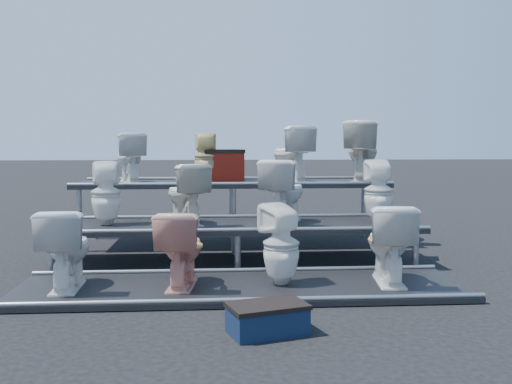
{
  "coord_description": "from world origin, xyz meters",
  "views": [
    {
      "loc": [
        -0.24,
        -6.59,
        1.4
      ],
      "look_at": [
        0.24,
        0.1,
        0.82
      ],
      "focal_mm": 40.0,
      "sensor_mm": 36.0,
      "label": 1
    }
  ],
  "objects": [
    {
      "name": "toilet_0",
      "position": [
        -1.61,
        -1.3,
        0.43
      ],
      "size": [
        0.44,
        0.74,
        0.74
      ],
      "primitive_type": "imported",
      "rotation": [
        0.0,
        0.0,
        3.18
      ],
      "color": "white",
      "rests_on": "tier_front"
    },
    {
      "name": "toilet_2",
      "position": [
        0.38,
        -1.3,
        0.44
      ],
      "size": [
        0.46,
        0.47,
        0.77
      ],
      "primitive_type": "imported",
      "rotation": [
        0.0,
        0.0,
        3.57
      ],
      "color": "white",
      "rests_on": "tier_front"
    },
    {
      "name": "step_stool",
      "position": [
        0.14,
        -2.52,
        0.1
      ],
      "size": [
        0.62,
        0.48,
        0.2
      ],
      "primitive_type": "cube",
      "rotation": [
        0.0,
        0.0,
        0.3
      ],
      "color": "#0F1B36",
      "rests_on": "ground"
    },
    {
      "name": "toilet_7",
      "position": [
        1.69,
        0.0,
        0.83
      ],
      "size": [
        0.37,
        0.37,
        0.74
      ],
      "primitive_type": "imported",
      "rotation": [
        0.0,
        0.0,
        3.05
      ],
      "color": "white",
      "rests_on": "tier_mid"
    },
    {
      "name": "toilet_1",
      "position": [
        -0.56,
        -1.3,
        0.42
      ],
      "size": [
        0.47,
        0.74,
        0.72
      ],
      "primitive_type": "imported",
      "rotation": [
        0.0,
        0.0,
        3.03
      ],
      "color": "#E7A18D",
      "rests_on": "tier_front"
    },
    {
      "name": "toilet_3",
      "position": [
        1.42,
        -1.3,
        0.44
      ],
      "size": [
        0.52,
        0.8,
        0.76
      ],
      "primitive_type": "imported",
      "rotation": [
        0.0,
        0.0,
        3.02
      ],
      "color": "white",
      "rests_on": "tier_front"
    },
    {
      "name": "tier_front",
      "position": [
        0.0,
        -1.3,
        0.03
      ],
      "size": [
        4.2,
        1.2,
        0.06
      ],
      "primitive_type": "cube",
      "color": "black",
      "rests_on": "ground"
    },
    {
      "name": "toilet_10",
      "position": [
        0.82,
        1.3,
        1.24
      ],
      "size": [
        0.64,
        0.85,
        0.77
      ],
      "primitive_type": "imported",
      "rotation": [
        0.0,
        0.0,
        3.47
      ],
      "color": "white",
      "rests_on": "tier_back"
    },
    {
      "name": "red_crate",
      "position": [
        -0.15,
        1.45,
        1.06
      ],
      "size": [
        0.64,
        0.56,
        0.4
      ],
      "primitive_type": "cube",
      "rotation": [
        0.0,
        0.0,
        0.23
      ],
      "color": "maroon",
      "rests_on": "tier_back"
    },
    {
      "name": "tier_back",
      "position": [
        0.0,
        1.3,
        0.43
      ],
      "size": [
        4.2,
        1.2,
        0.86
      ],
      "primitive_type": "cube",
      "color": "black",
      "rests_on": "ground"
    },
    {
      "name": "tier_mid",
      "position": [
        0.0,
        0.0,
        0.23
      ],
      "size": [
        4.2,
        1.2,
        0.46
      ],
      "primitive_type": "cube",
      "color": "black",
      "rests_on": "ground"
    },
    {
      "name": "toilet_5",
      "position": [
        -0.58,
        0.0,
        0.81
      ],
      "size": [
        0.63,
        0.79,
        0.7
      ],
      "primitive_type": "imported",
      "rotation": [
        0.0,
        0.0,
        3.54
      ],
      "color": "beige",
      "rests_on": "tier_mid"
    },
    {
      "name": "ground",
      "position": [
        0.0,
        0.0,
        0.0
      ],
      "size": [
        80.0,
        80.0,
        0.0
      ],
      "primitive_type": "plane",
      "color": "black",
      "rests_on": "ground"
    },
    {
      "name": "toilet_4",
      "position": [
        -1.49,
        0.0,
        0.83
      ],
      "size": [
        0.38,
        0.38,
        0.73
      ],
      "primitive_type": "imported",
      "rotation": [
        0.0,
        0.0,
        3.29
      ],
      "color": "white",
      "rests_on": "tier_mid"
    },
    {
      "name": "toilet_8",
      "position": [
        -1.4,
        1.3,
        1.19
      ],
      "size": [
        0.55,
        0.74,
        0.67
      ],
      "primitive_type": "imported",
      "rotation": [
        0.0,
        0.0,
        3.45
      ],
      "color": "white",
      "rests_on": "tier_back"
    },
    {
      "name": "toilet_6",
      "position": [
        0.56,
        0.0,
        0.83
      ],
      "size": [
        0.68,
        0.84,
        0.75
      ],
      "primitive_type": "imported",
      "rotation": [
        0.0,
        0.0,
        2.72
      ],
      "color": "white",
      "rests_on": "tier_mid"
    },
    {
      "name": "toilet_9",
      "position": [
        -0.37,
        1.3,
        1.2
      ],
      "size": [
        0.31,
        0.32,
        0.69
      ],
      "primitive_type": "imported",
      "rotation": [
        0.0,
        0.0,
        3.13
      ],
      "color": "#D4C582",
      "rests_on": "tier_back"
    },
    {
      "name": "toilet_11",
      "position": [
        1.82,
        1.3,
        1.28
      ],
      "size": [
        0.71,
        0.93,
        0.84
      ],
      "primitive_type": "imported",
      "rotation": [
        0.0,
        0.0,
        2.82
      ],
      "color": "beige",
      "rests_on": "tier_back"
    }
  ]
}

